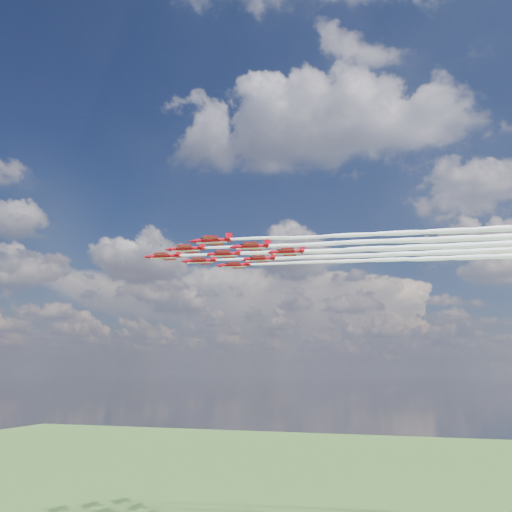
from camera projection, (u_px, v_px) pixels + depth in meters
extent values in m
cylinder|color=red|center=(164.00, 256.00, 142.26)|extent=(8.46, 2.38, 1.15)
cone|color=red|center=(146.00, 257.00, 143.02)|extent=(2.24, 1.45, 1.15)
cone|color=red|center=(180.00, 256.00, 141.55)|extent=(1.71, 1.27, 1.05)
ellipsoid|color=black|center=(157.00, 255.00, 142.67)|extent=(2.30, 1.27, 0.75)
cube|color=red|center=(165.00, 256.00, 142.17)|extent=(4.74, 10.03, 0.15)
cube|color=red|center=(178.00, 256.00, 141.65)|extent=(2.01, 3.95, 0.13)
cube|color=red|center=(179.00, 253.00, 141.84)|extent=(1.68, 0.39, 1.89)
cube|color=white|center=(164.00, 258.00, 142.14)|extent=(7.91, 2.10, 0.13)
cylinder|color=red|center=(186.00, 249.00, 133.87)|extent=(8.46, 2.38, 1.15)
cone|color=red|center=(167.00, 250.00, 134.63)|extent=(2.24, 1.45, 1.15)
cone|color=red|center=(204.00, 248.00, 133.16)|extent=(1.71, 1.27, 1.05)
ellipsoid|color=black|center=(179.00, 248.00, 134.28)|extent=(2.30, 1.27, 0.75)
cube|color=red|center=(188.00, 249.00, 133.78)|extent=(4.74, 10.03, 0.15)
cube|color=red|center=(201.00, 248.00, 133.26)|extent=(2.01, 3.95, 0.13)
cube|color=red|center=(202.00, 245.00, 133.45)|extent=(1.68, 0.39, 1.89)
cube|color=white|center=(186.00, 251.00, 133.75)|extent=(7.91, 2.10, 0.13)
cylinder|color=red|center=(200.00, 261.00, 148.09)|extent=(8.46, 2.38, 1.15)
cone|color=red|center=(183.00, 261.00, 148.85)|extent=(2.24, 1.45, 1.15)
cone|color=red|center=(217.00, 260.00, 147.37)|extent=(1.71, 1.27, 1.05)
ellipsoid|color=black|center=(194.00, 260.00, 148.50)|extent=(2.30, 1.27, 0.75)
cube|color=red|center=(202.00, 261.00, 148.00)|extent=(4.74, 10.03, 0.15)
cube|color=red|center=(214.00, 260.00, 147.48)|extent=(2.01, 3.95, 0.13)
cube|color=red|center=(215.00, 257.00, 147.67)|extent=(1.68, 0.39, 1.89)
cube|color=white|center=(200.00, 263.00, 147.97)|extent=(7.91, 2.10, 0.13)
cylinder|color=red|center=(212.00, 241.00, 125.48)|extent=(8.46, 2.38, 1.15)
cone|color=red|center=(192.00, 241.00, 126.24)|extent=(2.24, 1.45, 1.15)
cone|color=red|center=(231.00, 240.00, 124.77)|extent=(1.71, 1.27, 1.05)
ellipsoid|color=black|center=(204.00, 239.00, 125.89)|extent=(2.30, 1.27, 0.75)
cube|color=red|center=(214.00, 241.00, 125.39)|extent=(4.74, 10.03, 0.15)
cube|color=red|center=(228.00, 240.00, 124.87)|extent=(2.01, 3.95, 0.13)
cube|color=red|center=(229.00, 236.00, 125.06)|extent=(1.68, 0.39, 1.89)
cube|color=white|center=(212.00, 243.00, 125.36)|extent=(7.91, 2.10, 0.13)
cylinder|color=red|center=(224.00, 254.00, 139.70)|extent=(8.46, 2.38, 1.15)
cone|color=red|center=(206.00, 255.00, 140.46)|extent=(2.24, 1.45, 1.15)
cone|color=red|center=(241.00, 254.00, 138.98)|extent=(1.71, 1.27, 1.05)
ellipsoid|color=black|center=(217.00, 253.00, 140.11)|extent=(2.30, 1.27, 0.75)
cube|color=red|center=(226.00, 254.00, 139.61)|extent=(4.74, 10.03, 0.15)
cube|color=red|center=(239.00, 254.00, 139.09)|extent=(2.01, 3.95, 0.13)
cube|color=red|center=(240.00, 250.00, 139.28)|extent=(1.68, 0.39, 1.89)
cube|color=white|center=(224.00, 256.00, 139.58)|extent=(7.91, 2.10, 0.13)
cylinder|color=red|center=(234.00, 265.00, 153.91)|extent=(8.46, 2.38, 1.15)
cone|color=red|center=(218.00, 266.00, 154.68)|extent=(2.24, 1.45, 1.15)
cone|color=red|center=(250.00, 265.00, 153.20)|extent=(1.71, 1.27, 1.05)
ellipsoid|color=black|center=(228.00, 264.00, 154.33)|extent=(2.30, 1.27, 0.75)
cube|color=red|center=(236.00, 265.00, 153.83)|extent=(4.74, 10.03, 0.15)
cube|color=red|center=(248.00, 265.00, 153.31)|extent=(2.01, 3.95, 0.13)
cube|color=red|center=(248.00, 262.00, 153.49)|extent=(1.68, 0.39, 1.89)
cube|color=white|center=(234.00, 267.00, 153.79)|extent=(7.91, 2.10, 0.13)
cylinder|color=red|center=(251.00, 247.00, 131.31)|extent=(8.46, 2.38, 1.15)
cone|color=red|center=(232.00, 247.00, 132.07)|extent=(2.24, 1.45, 1.15)
cone|color=red|center=(270.00, 246.00, 130.59)|extent=(1.71, 1.27, 1.05)
ellipsoid|color=black|center=(243.00, 245.00, 131.72)|extent=(2.30, 1.27, 0.75)
cube|color=red|center=(253.00, 247.00, 131.22)|extent=(4.74, 10.03, 0.15)
cube|color=red|center=(267.00, 246.00, 130.70)|extent=(2.01, 3.95, 0.13)
cube|color=red|center=(268.00, 242.00, 130.89)|extent=(1.68, 0.39, 1.89)
cube|color=white|center=(251.00, 248.00, 131.19)|extent=(7.91, 2.10, 0.13)
cylinder|color=red|center=(259.00, 259.00, 145.52)|extent=(8.46, 2.38, 1.15)
cone|color=red|center=(241.00, 260.00, 146.29)|extent=(2.24, 1.45, 1.15)
cone|color=red|center=(276.00, 258.00, 144.81)|extent=(1.71, 1.27, 1.05)
ellipsoid|color=black|center=(252.00, 258.00, 145.94)|extent=(2.30, 1.27, 0.75)
cube|color=red|center=(261.00, 259.00, 145.44)|extent=(4.74, 10.03, 0.15)
cube|color=red|center=(273.00, 258.00, 144.92)|extent=(2.01, 3.95, 0.13)
cube|color=red|center=(274.00, 255.00, 145.10)|extent=(1.68, 0.39, 1.89)
cube|color=white|center=(259.00, 261.00, 145.40)|extent=(7.91, 2.10, 0.13)
cylinder|color=red|center=(287.00, 252.00, 137.14)|extent=(8.46, 2.38, 1.15)
cone|color=red|center=(268.00, 253.00, 137.90)|extent=(2.24, 1.45, 1.15)
cone|color=red|center=(305.00, 251.00, 136.42)|extent=(1.71, 1.27, 1.05)
ellipsoid|color=black|center=(279.00, 251.00, 137.55)|extent=(2.30, 1.27, 0.75)
cube|color=red|center=(289.00, 252.00, 137.05)|extent=(4.74, 10.03, 0.15)
cube|color=red|center=(302.00, 251.00, 136.53)|extent=(2.01, 3.95, 0.13)
cube|color=red|center=(303.00, 248.00, 136.71)|extent=(1.68, 0.39, 1.89)
cube|color=white|center=(287.00, 254.00, 137.02)|extent=(7.91, 2.10, 0.13)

